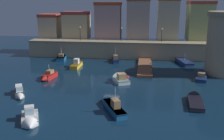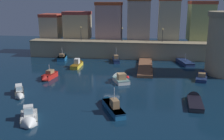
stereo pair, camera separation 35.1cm
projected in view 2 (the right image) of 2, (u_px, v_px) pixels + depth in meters
The scene contains 19 objects.
ground_plane at pixel (111, 83), 40.40m from camera, with size 100.12×100.12×0.00m, color #0C2338.
quay_wall at pixel (123, 49), 57.69m from camera, with size 41.51×4.08×3.73m.
old_town_backdrop at pixel (132, 22), 60.02m from camera, with size 39.97×6.16×9.51m.
pier_dock at pixel (145, 67), 49.21m from camera, with size 2.59×13.46×0.70m.
quay_lamp_0 at pixel (81, 31), 57.86m from camera, with size 0.32×0.32×3.07m.
quay_lamp_1 at pixel (122, 32), 56.70m from camera, with size 0.32×0.32×2.98m.
quay_lamp_2 at pixel (163, 33), 55.59m from camera, with size 0.32×0.32×2.91m.
moored_boat_0 at pixel (78, 64), 50.47m from camera, with size 1.45×5.58×1.97m.
moored_boat_1 at pixel (120, 78), 41.25m from camera, with size 3.41×4.57×2.12m.
moored_boat_2 at pixel (111, 105), 30.72m from camera, with size 3.92×6.40×3.21m.
moored_boat_3 at pixel (202, 76), 43.18m from camera, with size 2.87×5.84×1.62m.
moored_boat_4 at pixel (19, 92), 35.11m from camera, with size 3.17×4.57×1.60m.
moored_boat_5 at pixel (183, 61), 53.47m from camera, with size 3.50×7.31×2.71m.
moored_boat_6 at pixel (116, 59), 54.60m from camera, with size 2.08×4.98×3.20m.
moored_boat_7 at pixel (49, 76), 42.31m from camera, with size 1.83×4.31×2.53m.
moored_boat_8 at pixel (194, 100), 32.80m from camera, with size 2.09×5.88×1.58m.
moored_boat_9 at pixel (29, 119), 27.22m from camera, with size 3.24×4.45×2.17m.
moored_boat_12 at pixel (63, 57), 56.29m from camera, with size 2.21×4.40×3.08m.
mooring_buoy_0 at pixel (127, 78), 43.19m from camera, with size 0.66×0.66×0.66m, color red.
Camera 2 is at (5.22, -38.12, 12.50)m, focal length 41.68 mm.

